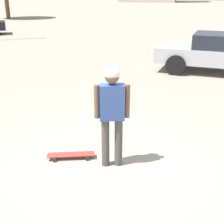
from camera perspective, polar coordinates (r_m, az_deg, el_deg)
The scene contains 4 objects.
ground_plane at distance 5.55m, azimuth 0.00°, elevation -9.56°, with size 220.00×220.00×0.00m, color gray.
person at distance 5.08m, azimuth 0.00°, elevation 0.87°, with size 0.30×0.56×1.75m.
skateboard at distance 5.75m, azimuth -7.49°, elevation -7.80°, with size 0.43×0.87×0.09m.
car_parked_near at distance 12.24m, azimuth 18.93°, elevation 10.30°, with size 2.50×4.57×1.42m.
Camera 1 is at (4.65, 1.05, 2.84)m, focal length 50.00 mm.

